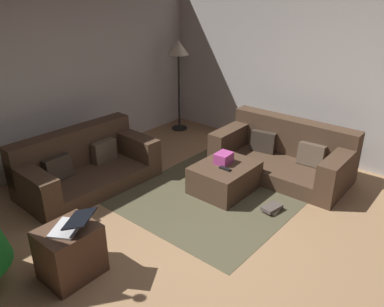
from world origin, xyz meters
TOP-DOWN VIEW (x-y plane):
  - ground_plane at (0.00, 0.00)m, footprint 6.40×6.40m
  - rear_partition at (0.00, 3.14)m, footprint 6.40×0.12m
  - corner_partition at (3.14, 0.00)m, footprint 0.12×6.40m
  - couch_left at (0.21, 2.26)m, footprint 1.82×0.98m
  - couch_right at (2.26, 0.37)m, footprint 1.00×1.88m
  - ottoman at (1.29, 0.71)m, footprint 0.82×0.66m
  - gift_box at (1.32, 0.76)m, footprint 0.24×0.20m
  - tv_remote at (1.18, 0.63)m, footprint 0.05×0.16m
  - side_table at (-0.95, 0.86)m, footprint 0.52×0.44m
  - laptop at (-0.92, 0.82)m, footprint 0.45×0.47m
  - book_stack at (1.25, -0.03)m, footprint 0.27×0.19m
  - corner_lamp at (2.62, 2.70)m, footprint 0.36×0.36m
  - area_rug at (1.29, 0.71)m, footprint 2.60×2.00m

SIDE VIEW (x-z plane):
  - ground_plane at x=0.00m, z-range 0.00..0.00m
  - area_rug at x=1.29m, z-range 0.00..0.01m
  - book_stack at x=1.25m, z-range 0.00..0.08m
  - ottoman at x=1.29m, z-range 0.00..0.37m
  - side_table at x=-0.95m, z-range 0.00..0.51m
  - couch_left at x=0.21m, z-range -0.09..0.64m
  - couch_right at x=2.26m, z-range -0.09..0.65m
  - tv_remote at x=1.18m, z-range 0.37..0.39m
  - gift_box at x=1.32m, z-range 0.37..0.51m
  - laptop at x=-0.92m, z-range 0.49..0.65m
  - rear_partition at x=0.00m, z-range 0.00..2.60m
  - corner_partition at x=3.14m, z-range 0.00..2.60m
  - corner_lamp at x=2.62m, z-range 0.56..2.17m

